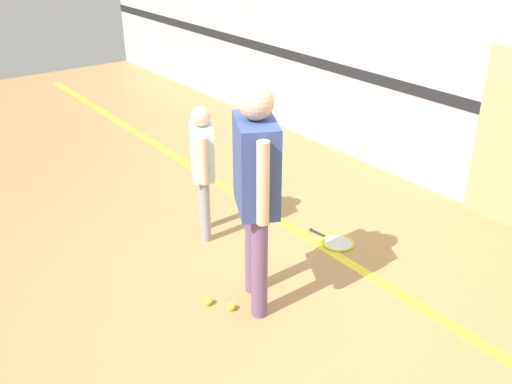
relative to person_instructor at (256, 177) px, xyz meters
The scene contains 10 objects.
ground_plane 1.07m from the person_instructor, ahead, with size 16.00×16.00×0.00m, color #A87F4C.
wall_back 2.76m from the person_instructor, 87.23° to the left, with size 16.00×0.07×3.20m.
floor_stripe 1.43m from the person_instructor, 82.17° to the left, with size 14.40×0.10×0.01m.
person_instructor is the anchor object (origin of this frame).
person_student_left 1.16m from the person_instructor, 167.46° to the left, with size 0.42×0.33×1.23m.
racket_spare_on_floor 1.54m from the person_instructor, 102.52° to the left, with size 0.50×0.33×0.03m.
tennis_ball_near_instructor 1.05m from the person_instructor, 96.80° to the right, with size 0.07×0.07×0.07m, color #CCE038.
tennis_ball_by_spare_racket 1.46m from the person_instructor, 108.70° to the left, with size 0.07×0.07×0.07m, color #CCE038.
tennis_ball_stray_left 1.61m from the person_instructor, 142.22° to the left, with size 0.07×0.07×0.07m, color #CCE038.
tennis_ball_stray_right 1.09m from the person_instructor, 120.74° to the right, with size 0.07×0.07×0.07m, color #CCE038.
Camera 1 is at (2.71, -2.16, 2.70)m, focal length 40.00 mm.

